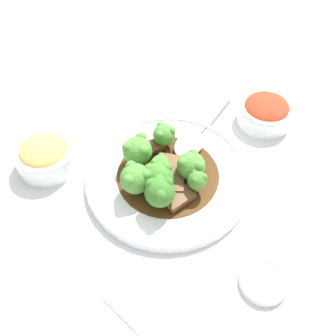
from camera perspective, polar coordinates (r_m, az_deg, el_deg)
The scene contains 20 objects.
ground_plane at distance 0.71m, azimuth 0.00°, elevation -1.71°, with size 4.00×4.00×0.00m, color silver.
main_plate at distance 0.70m, azimuth 0.00°, elevation -1.22°, with size 0.29×0.29×0.02m.
beef_strip_0 at distance 0.72m, azimuth -2.41°, elevation 2.74°, with size 0.03×0.05×0.02m.
beef_strip_1 at distance 0.69m, azimuth -3.05°, elevation -0.76°, with size 0.05×0.06×0.01m.
beef_strip_2 at distance 0.67m, azimuth 1.29°, elevation -1.88°, with size 0.05×0.06×0.02m.
beef_strip_3 at distance 0.70m, azimuth 1.01°, elevation 0.68°, with size 0.08×0.07×0.01m.
beef_strip_4 at distance 0.66m, azimuth 1.67°, elevation -4.41°, with size 0.04×0.05×0.01m.
broccoli_floret_0 at distance 0.67m, azimuth 3.38°, elevation 0.41°, with size 0.05×0.05×0.05m.
broccoli_floret_1 at distance 0.65m, azimuth -4.75°, elevation -1.48°, with size 0.05×0.05×0.06m.
broccoli_floret_2 at distance 0.63m, azimuth -1.19°, elevation -3.47°, with size 0.05×0.05×0.06m.
broccoli_floret_3 at distance 0.67m, azimuth -1.14°, elevation 0.60°, with size 0.03×0.03×0.04m.
broccoli_floret_4 at distance 0.65m, azimuth 4.24°, elevation -1.76°, with size 0.03×0.03×0.04m.
broccoli_floret_5 at distance 0.65m, azimuth -1.40°, elevation -1.30°, with size 0.05×0.05×0.05m.
broccoli_floret_6 at distance 0.69m, azimuth -4.46°, elevation 2.56°, with size 0.05×0.05×0.06m.
broccoli_floret_7 at distance 0.72m, azimuth -0.57°, elevation 4.92°, with size 0.04×0.04×0.05m.
serving_spoon at distance 0.74m, azimuth 3.63°, elevation 4.14°, with size 0.07×0.22×0.01m.
side_bowl_kimchi at distance 0.82m, azimuth 13.99°, elevation 7.99°, with size 0.11×0.11×0.05m.
side_bowl_appetizer at distance 0.74m, azimuth -17.43°, elevation 1.78°, with size 0.11×0.11×0.06m.
sauce_dish at distance 0.62m, azimuth 13.73°, elevation -15.72°, with size 0.07×0.07×0.01m.
paper_napkin at distance 0.60m, azimuth -3.23°, elevation -19.02°, with size 0.10×0.08×0.01m.
Camera 1 is at (0.29, -0.31, 0.57)m, focal length 42.00 mm.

